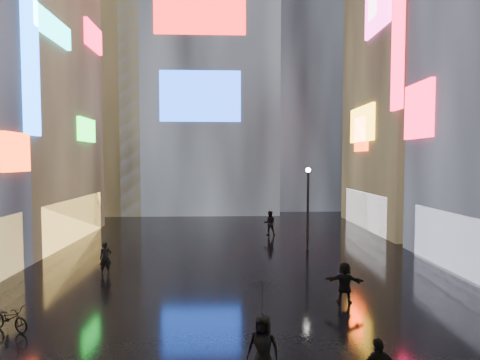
{
  "coord_description": "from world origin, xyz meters",
  "views": [
    {
      "loc": [
        -0.47,
        -0.58,
        5.67
      ],
      "look_at": [
        0.0,
        12.0,
        5.0
      ],
      "focal_mm": 28.0,
      "sensor_mm": 36.0,
      "label": 1
    }
  ],
  "objects": [
    {
      "name": "ground",
      "position": [
        0.0,
        20.0,
        0.0
      ],
      "size": [
        140.0,
        140.0,
        0.0
      ],
      "primitive_type": "plane",
      "color": "black",
      "rests_on": "ground"
    },
    {
      "name": "building_left_far",
      "position": [
        -15.98,
        26.0,
        10.98
      ],
      "size": [
        10.28,
        12.0,
        22.0
      ],
      "color": "black",
      "rests_on": "ground"
    },
    {
      "name": "building_right_far",
      "position": [
        15.98,
        30.0,
        13.98
      ],
      "size": [
        10.28,
        12.0,
        28.0
      ],
      "color": "black",
      "rests_on": "ground"
    },
    {
      "name": "tower_main",
      "position": [
        -3.0,
        43.97,
        21.01
      ],
      "size": [
        16.0,
        14.2,
        42.0
      ],
      "color": "black",
      "rests_on": "ground"
    },
    {
      "name": "tower_flank_right",
      "position": [
        9.0,
        46.0,
        17.0
      ],
      "size": [
        12.0,
        12.0,
        34.0
      ],
      "primitive_type": "cube",
      "color": "black",
      "rests_on": "ground"
    },
    {
      "name": "tower_flank_left",
      "position": [
        -14.0,
        42.0,
        13.0
      ],
      "size": [
        10.0,
        10.0,
        26.0
      ],
      "primitive_type": "cube",
      "color": "black",
      "rests_on": "ground"
    },
    {
      "name": "lamp_far",
      "position": [
        4.68,
        22.62,
        2.94
      ],
      "size": [
        0.3,
        0.3,
        5.2
      ],
      "color": "black",
      "rests_on": "ground"
    },
    {
      "name": "pedestrian_4",
      "position": [
        0.47,
        8.76,
        0.86
      ],
      "size": [
        0.97,
        0.78,
        1.71
      ],
      "primitive_type": "imported",
      "rotation": [
        0.0,
        0.0,
        -0.32
      ],
      "color": "black",
      "rests_on": "ground"
    },
    {
      "name": "pedestrian_5",
      "position": [
        4.22,
        13.8,
        0.82
      ],
      "size": [
        1.59,
        0.83,
        1.64
      ],
      "primitive_type": "imported",
      "rotation": [
        0.0,
        0.0,
        2.91
      ],
      "color": "black",
      "rests_on": "ground"
    },
    {
      "name": "pedestrian_6",
      "position": [
        -6.46,
        17.95,
        0.8
      ],
      "size": [
        0.7,
        0.62,
        1.61
      ],
      "primitive_type": "imported",
      "rotation": [
        0.0,
        0.0,
        0.51
      ],
      "color": "black",
      "rests_on": "ground"
    },
    {
      "name": "pedestrian_7",
      "position": [
        2.83,
        27.38,
        0.91
      ],
      "size": [
        0.92,
        0.74,
        1.83
      ],
      "primitive_type": "imported",
      "rotation": [
        0.0,
        0.0,
        3.09
      ],
      "color": "black",
      "rests_on": "ground"
    },
    {
      "name": "umbrella_2",
      "position": [
        0.47,
        8.76,
        2.15
      ],
      "size": [
        1.18,
        1.16,
        0.89
      ],
      "primitive_type": "imported",
      "rotation": [
        0.0,
        0.0,
        1.35
      ],
      "color": "black",
      "rests_on": "pedestrian_4"
    },
    {
      "name": "bicycle",
      "position": [
        -7.67,
        11.84,
        0.43
      ],
      "size": [
        1.74,
        1.18,
        0.86
      ],
      "primitive_type": "imported",
      "rotation": [
        0.0,
        0.0,
        1.16
      ],
      "color": "black",
      "rests_on": "ground"
    }
  ]
}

